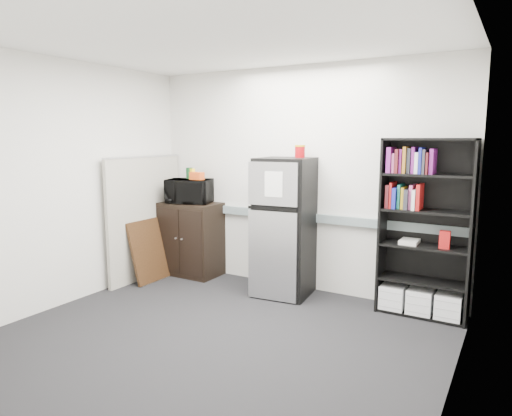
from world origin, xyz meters
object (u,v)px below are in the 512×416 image
Objects in this scene: bookshelf at (425,230)px; microwave at (189,191)px; cubicle_partition at (145,218)px; cabinet at (191,239)px; refrigerator at (285,227)px.

bookshelf reaches higher than microwave.
cubicle_partition reaches higher than microwave.
cabinet is (-3.01, -0.06, -0.42)m from bookshelf.
cubicle_partition is at bearing -175.59° from refrigerator.
refrigerator reaches higher than cubicle_partition.
microwave is at bearing -90.00° from cabinet.
cubicle_partition is at bearing -155.17° from microwave.
cabinet is at bearing 171.01° from refrigerator.
bookshelf is at bearing -0.51° from refrigerator.
cabinet is at bearing -178.77° from bookshelf.
cubicle_partition reaches higher than cabinet.
cubicle_partition is 1.64× the size of cabinet.
bookshelf is 1.14× the size of cubicle_partition.
refrigerator is at bearing 10.26° from cubicle_partition.
refrigerator is (-1.55, -0.14, -0.10)m from bookshelf.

